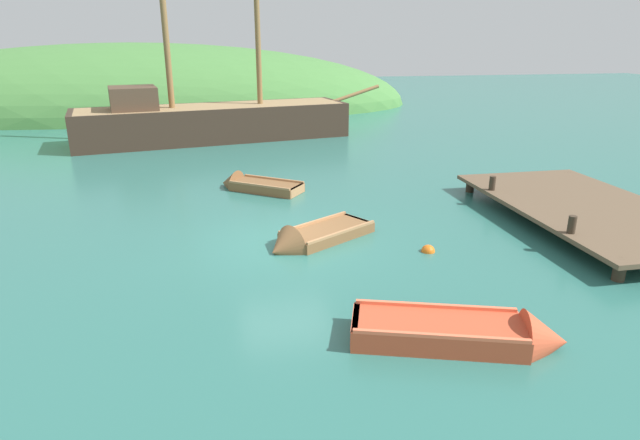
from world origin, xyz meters
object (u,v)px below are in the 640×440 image
(sailing_ship, at_px, (212,127))
(rowboat_center, at_px, (469,336))
(rowboat_near_dock, at_px, (311,240))
(buoy_orange, at_px, (428,251))
(rowboat_portside, at_px, (254,187))

(sailing_ship, height_order, rowboat_center, sailing_ship)
(rowboat_near_dock, relative_size, buoy_orange, 9.38)
(rowboat_portside, distance_m, buoy_orange, 7.81)
(rowboat_portside, relative_size, rowboat_center, 0.80)
(rowboat_near_dock, bearing_deg, sailing_ship, -112.91)
(rowboat_center, relative_size, buoy_orange, 11.10)
(rowboat_portside, bearing_deg, sailing_ship, -45.52)
(sailing_ship, bearing_deg, rowboat_near_dock, -91.82)
(sailing_ship, relative_size, rowboat_near_dock, 5.04)
(sailing_ship, relative_size, rowboat_portside, 5.31)
(buoy_orange, bearing_deg, rowboat_center, -102.28)
(sailing_ship, height_order, rowboat_portside, sailing_ship)
(sailing_ship, bearing_deg, buoy_orange, -83.34)
(rowboat_near_dock, xyz_separation_m, rowboat_portside, (-1.10, 5.57, 0.02))
(buoy_orange, bearing_deg, sailing_ship, 107.60)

